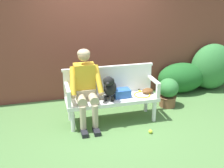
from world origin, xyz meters
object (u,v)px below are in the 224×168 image
object	(u,v)px
sports_bag	(122,93)
baseball_glove	(148,91)
garden_bench	(112,101)
person_seated	(86,85)
tennis_racket	(142,94)
tennis_ball	(150,132)
potted_plant	(168,91)
dog_on_bench	(110,87)

from	to	relation	value
sports_bag	baseball_glove	bearing A→B (deg)	4.43
garden_bench	sports_bag	bearing A→B (deg)	-4.32
garden_bench	person_seated	bearing A→B (deg)	-178.17
baseball_glove	sports_bag	size ratio (longest dim) A/B	0.79
tennis_racket	person_seated	bearing A→B (deg)	-179.66
baseball_glove	tennis_ball	size ratio (longest dim) A/B	3.33
baseball_glove	tennis_ball	bearing A→B (deg)	-122.66
sports_bag	potted_plant	world-z (taller)	sports_bag
dog_on_bench	sports_bag	world-z (taller)	dog_on_bench
garden_bench	dog_on_bench	distance (m)	0.30
potted_plant	garden_bench	bearing A→B (deg)	-165.54
person_seated	tennis_racket	distance (m)	1.03
sports_bag	tennis_racket	bearing A→B (deg)	0.67
tennis_racket	baseball_glove	size ratio (longest dim) A/B	2.61
garden_bench	sports_bag	size ratio (longest dim) A/B	5.68
tennis_ball	potted_plant	xyz separation A→B (m)	(0.73, 0.91, 0.27)
tennis_ball	person_seated	bearing A→B (deg)	148.76
dog_on_bench	sports_bag	bearing A→B (deg)	14.51
potted_plant	dog_on_bench	bearing A→B (deg)	-163.14
potted_plant	tennis_racket	bearing A→B (deg)	-154.50
sports_bag	potted_plant	size ratio (longest dim) A/B	0.49
person_seated	garden_bench	bearing A→B (deg)	1.83
garden_bench	dog_on_bench	world-z (taller)	dog_on_bench
baseball_glove	potted_plant	xyz separation A→B (m)	(0.55, 0.29, -0.18)
tennis_racket	tennis_ball	bearing A→B (deg)	-94.96
garden_bench	person_seated	distance (m)	0.56
tennis_ball	potted_plant	distance (m)	1.20
garden_bench	tennis_ball	bearing A→B (deg)	-50.13
tennis_racket	sports_bag	bearing A→B (deg)	-179.33
person_seated	sports_bag	size ratio (longest dim) A/B	4.69
baseball_glove	tennis_racket	bearing A→B (deg)	178.46
garden_bench	tennis_ball	xyz separation A→B (m)	(0.49, -0.59, -0.35)
tennis_ball	tennis_racket	bearing A→B (deg)	85.04
person_seated	baseball_glove	size ratio (longest dim) A/B	5.97
dog_on_bench	potted_plant	world-z (taller)	dog_on_bench
person_seated	tennis_ball	world-z (taller)	person_seated
tennis_racket	potted_plant	bearing A→B (deg)	25.50
person_seated	tennis_ball	bearing A→B (deg)	-31.24
baseball_glove	tennis_ball	xyz separation A→B (m)	(-0.18, -0.62, -0.46)
baseball_glove	dog_on_bench	bearing A→B (deg)	170.91
garden_bench	tennis_ball	distance (m)	0.85
dog_on_bench	tennis_racket	bearing A→B (deg)	6.09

